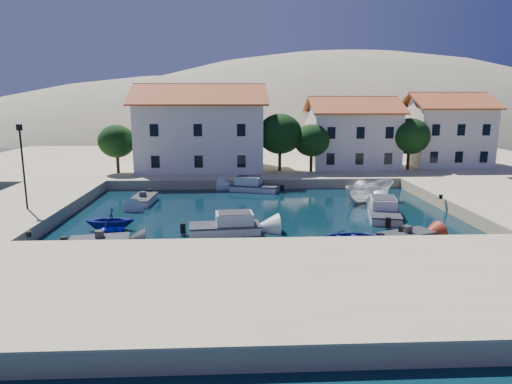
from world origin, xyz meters
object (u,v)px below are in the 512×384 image
rowboat_south (349,244)px  boat_east (369,202)px  building_right (445,128)px  cabin_cruiser_south (225,226)px  building_mid (351,131)px  cabin_cruiser_east (384,211)px  building_left (201,126)px  lamppost (22,159)px

rowboat_south → boat_east: size_ratio=0.85×
building_right → cabin_cruiser_south: 37.43m
building_mid → cabin_cruiser_south: bearing=-121.1°
cabin_cruiser_east → building_right: bearing=-20.7°
rowboat_south → building_left: bearing=6.0°
building_left → boat_east: building_left is taller
building_mid → building_right: 12.04m
building_left → cabin_cruiser_south: (3.17, -23.61, -5.46)m
cabin_cruiser_east → rowboat_south: bearing=159.4°
building_right → rowboat_south: building_right is taller
building_mid → lamppost: (-29.50, -21.00, -0.47)m
building_right → lamppost: size_ratio=1.52×
building_mid → building_right: size_ratio=1.11×
building_mid → boat_east: (-2.18, -15.52, -5.22)m
building_right → cabin_cruiser_east: bearing=-123.7°
rowboat_south → boat_east: (4.80, 11.98, 0.00)m
building_right → boat_east: 22.45m
building_right → cabin_cruiser_south: bearing=-136.3°
cabin_cruiser_south → building_mid: bearing=53.5°
building_mid → rowboat_south: 28.85m
building_right → lamppost: building_right is taller
building_mid → cabin_cruiser_east: size_ratio=1.80×
cabin_cruiser_south → rowboat_south: size_ratio=1.09×
cabin_cruiser_south → boat_east: 15.59m
building_left → cabin_cruiser_south: 24.44m
rowboat_south → building_mid: bearing=-30.9°
boat_east → cabin_cruiser_south: bearing=98.4°
rowboat_south → cabin_cruiser_south: bearing=53.2°
lamppost → cabin_cruiser_south: 15.70m
building_mid → rowboat_south: bearing=-104.3°
building_mid → boat_east: 16.52m
cabin_cruiser_south → cabin_cruiser_east: bearing=11.3°
building_left → boat_east: 22.27m
building_right → rowboat_south: size_ratio=2.07×
building_right → rowboat_south: 34.68m
rowboat_south → boat_east: boat_east is taller
building_left → lamppost: bearing=-119.9°
building_mid → rowboat_south: building_mid is taller
lamppost → cabin_cruiser_south: bearing=-13.8°
building_right → rowboat_south: bearing=-123.7°
building_left → lamppost: size_ratio=2.36×
cabin_cruiser_south → cabin_cruiser_east: 12.73m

